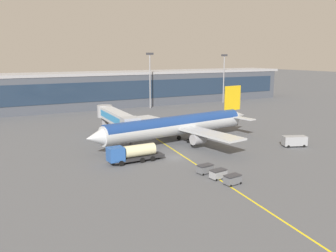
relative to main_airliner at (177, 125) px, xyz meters
The scene contains 12 objects.
ground_plane 12.86m from the main_airliner, 123.46° to the right, with size 700.00×700.00×0.00m, color #515459.
apron_lead_in_line 10.08m from the main_airliner, 117.77° to the right, with size 0.30×80.00×0.01m, color yellow.
terminal_building 63.80m from the main_airliner, 90.12° to the left, with size 171.91×17.08×13.19m.
main_airliner is the anchor object (origin of this frame).
jet_bridge 15.36m from the main_airliner, 132.54° to the left, with size 5.19×23.68×6.68m.
fuel_tanker 17.81m from the main_airliner, 148.20° to the right, with size 10.84×2.83×3.25m.
crew_van 25.70m from the main_airliner, 36.86° to the right, with size 5.42×3.84×2.30m.
baggage_cart_0 28.27m from the main_airliner, 102.75° to the right, with size 2.79×1.86×1.48m.
baggage_cart_1 25.28m from the main_airliner, 105.09° to the right, with size 2.79×1.86×1.48m.
baggage_cart_2 22.35m from the main_airliner, 108.06° to the right, with size 2.79×1.86×1.48m.
apron_light_mast_0 73.98m from the main_airliner, 44.74° to the left, with size 2.80×0.50×19.75m.
apron_light_mast_1 55.60m from the main_airliner, 70.30° to the left, with size 2.80×0.50×20.29m.
Camera 1 is at (-33.61, -58.85, 19.44)m, focal length 38.93 mm.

